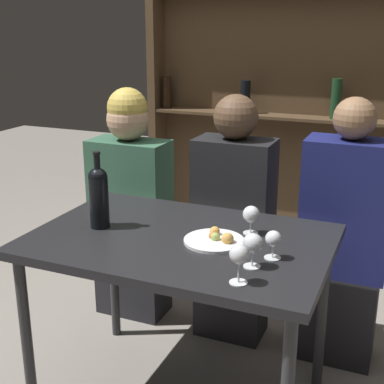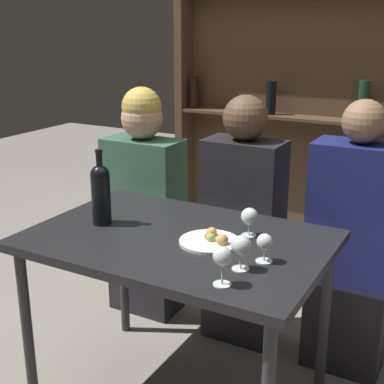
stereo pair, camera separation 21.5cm
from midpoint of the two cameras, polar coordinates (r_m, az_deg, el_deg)
The scene contains 11 objects.
dining_table at distance 2.13m, azimuth 1.36°, elevation -6.61°, with size 1.16×0.78×0.76m.
wine_rack_wall at distance 3.72m, azimuth 14.95°, elevation 8.87°, with size 2.05×0.21×2.04m.
wine_bottle at distance 2.20m, azimuth -6.98°, elevation 0.00°, with size 0.08×0.08×0.32m.
wine_glass_0 at distance 1.70m, azimuth 6.93°, elevation -7.06°, with size 0.06×0.06×0.13m.
wine_glass_1 at distance 1.89m, azimuth 11.03°, elevation -5.45°, with size 0.06×0.06×0.10m.
wine_glass_2 at distance 2.10m, azimuth 9.08°, elevation -2.73°, with size 0.07×0.07×0.12m.
wine_glass_3 at distance 1.81m, azimuth 8.67°, elevation -5.83°, with size 0.07×0.07×0.12m.
food_plate_0 at distance 2.04m, azimuth 5.10°, elevation -5.23°, with size 0.23×0.23×0.05m.
seated_person_left at distance 2.88m, azimuth -2.99°, elevation -1.52°, with size 0.41×0.22×1.25m.
seated_person_center at distance 2.65m, azimuth 7.70°, elevation -3.90°, with size 0.38×0.22×1.24m.
seated_person_right at distance 2.52m, azimuth 19.08°, elevation -5.87°, with size 0.39×0.22×1.26m.
Camera 2 is at (0.99, -1.68, 1.55)m, focal length 50.00 mm.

